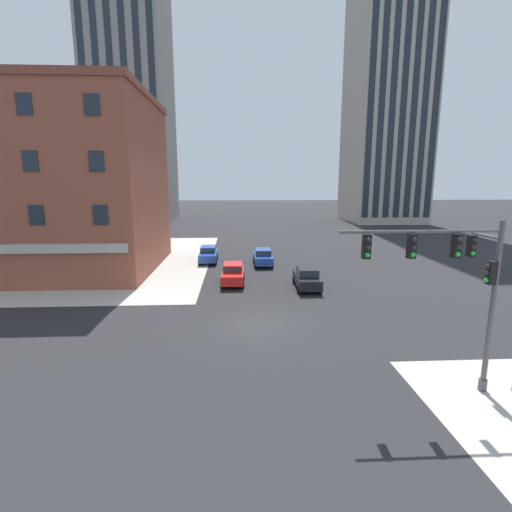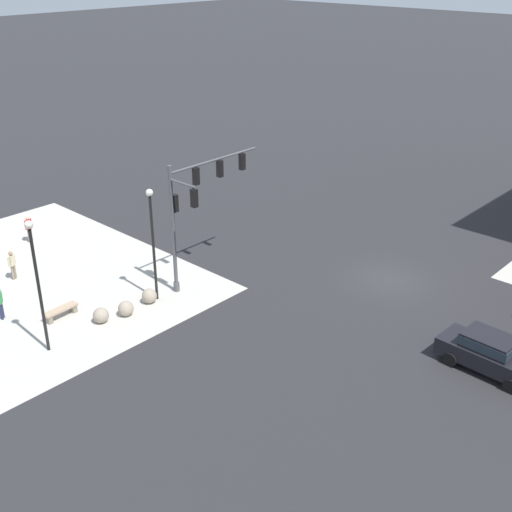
% 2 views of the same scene
% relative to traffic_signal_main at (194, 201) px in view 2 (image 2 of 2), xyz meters
% --- Properties ---
extents(ground_plane, '(320.00, 320.00, 0.00)m').
position_rel_traffic_signal_main_xyz_m(ground_plane, '(-7.39, 7.42, -4.75)').
color(ground_plane, '#262628').
extents(traffic_signal_main, '(6.27, 2.09, 6.90)m').
position_rel_traffic_signal_main_xyz_m(traffic_signal_main, '(0.00, 0.00, 0.00)').
color(traffic_signal_main, '#4C4C51').
rests_on(traffic_signal_main, ground).
extents(bollard_sphere_curb_a, '(0.77, 0.77, 0.77)m').
position_rel_traffic_signal_main_xyz_m(bollard_sphere_curb_a, '(3.13, -0.24, -4.37)').
color(bollard_sphere_curb_a, gray).
rests_on(bollard_sphere_curb_a, ground).
extents(bollard_sphere_curb_b, '(0.77, 0.77, 0.77)m').
position_rel_traffic_signal_main_xyz_m(bollard_sphere_curb_b, '(4.73, -0.08, -4.37)').
color(bollard_sphere_curb_b, gray).
rests_on(bollard_sphere_curb_b, ground).
extents(bollard_sphere_curb_c, '(0.77, 0.77, 0.77)m').
position_rel_traffic_signal_main_xyz_m(bollard_sphere_curb_c, '(5.95, -0.44, -4.37)').
color(bollard_sphere_curb_c, gray).
rests_on(bollard_sphere_curb_c, ground).
extents(bench_near_signal, '(1.82, 0.55, 0.49)m').
position_rel_traffic_signal_main_xyz_m(bench_near_signal, '(7.01, -2.29, -4.43)').
color(bench_near_signal, tan).
rests_on(bench_near_signal, ground).
extents(pedestrian_near_bench, '(0.52, 0.31, 1.66)m').
position_rel_traffic_signal_main_xyz_m(pedestrian_near_bench, '(6.49, -7.76, -3.80)').
color(pedestrian_near_bench, gray).
rests_on(pedestrian_near_bench, ground).
extents(pedestrian_at_curb, '(0.54, 0.27, 1.72)m').
position_rel_traffic_signal_main_xyz_m(pedestrian_at_curb, '(3.26, -11.65, -3.76)').
color(pedestrian_at_curb, gray).
rests_on(pedestrian_at_curb, ground).
extents(pedestrian_walking_east, '(0.41, 0.42, 1.73)m').
position_rel_traffic_signal_main_xyz_m(pedestrian_walking_east, '(9.02, -4.30, -3.76)').
color(pedestrian_walking_east, '#232847').
rests_on(pedestrian_walking_east, ground).
extents(street_lamp_corner_near, '(0.36, 0.36, 6.00)m').
position_rel_traffic_signal_main_xyz_m(street_lamp_corner_near, '(2.61, -0.28, -1.04)').
color(street_lamp_corner_near, black).
rests_on(street_lamp_corner_near, ground).
extents(street_lamp_mid_sidewalk, '(0.36, 0.36, 6.31)m').
position_rel_traffic_signal_main_xyz_m(street_lamp_mid_sidewalk, '(8.98, -0.20, -0.88)').
color(street_lamp_mid_sidewalk, black).
rests_on(street_lamp_mid_sidewalk, ground).
extents(car_main_southbound_near, '(2.00, 4.45, 1.68)m').
position_rel_traffic_signal_main_xyz_m(car_main_southbound_near, '(-2.97, 15.08, -3.84)').
color(car_main_southbound_near, black).
rests_on(car_main_southbound_near, ground).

